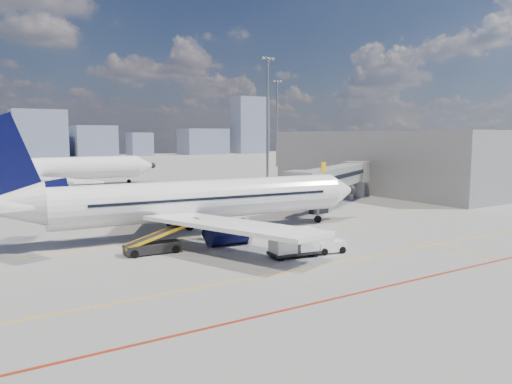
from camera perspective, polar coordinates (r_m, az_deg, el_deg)
ground at (r=40.18m, az=0.18°, el=-6.88°), size 420.00×420.00×0.00m
apron_markings at (r=36.72m, az=2.76°, el=-8.17°), size 90.00×35.12×0.01m
jet_bridge at (r=67.12m, az=9.25°, el=1.66°), size 23.55×15.78×6.30m
terminal_block at (r=84.97m, az=13.44°, el=3.41°), size 10.00×42.00×10.00m
floodlight_mast_ne at (r=106.01m, az=1.33°, el=8.81°), size 3.20×0.61×25.45m
floodlight_mast_far at (r=150.13m, az=2.42°, el=8.12°), size 3.20×0.61×25.45m
main_aircraft at (r=46.74m, az=-7.48°, el=-1.03°), size 38.08×33.14×11.12m
second_aircraft at (r=96.24m, az=-23.52°, el=2.33°), size 43.05×37.50×12.54m
baggage_tug at (r=40.12m, az=8.27°, el=-5.88°), size 2.43×1.72×1.56m
cargo_dolly at (r=38.50m, az=4.37°, el=-5.71°), size 4.08×2.20×2.14m
belt_loader at (r=40.45m, az=-11.54°, el=-5.97°), size 6.29×1.89×2.55m
ramp_worker at (r=42.54m, az=6.63°, el=-5.01°), size 0.55×0.70×1.69m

